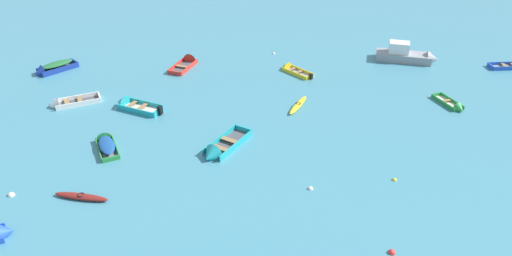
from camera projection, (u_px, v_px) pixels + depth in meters
name	position (u px, v px, depth m)	size (l,w,h in m)	color
rowboat_turquoise_outer_left	(218.00, 151.00, 30.21)	(3.14, 4.63, 1.33)	#4C4C51
kayak_yellow_near_left	(298.00, 105.00, 35.87)	(1.61, 3.30, 0.31)	yellow
rowboat_green_cluster_inner	(106.00, 143.00, 30.99)	(2.64, 3.37, 1.06)	gray
kayak_maroon_far_left	(81.00, 197.00, 26.25)	(3.31, 0.76, 0.31)	maroon
motor_launch_grey_midfield_left	(408.00, 55.00, 43.62)	(5.87, 2.48, 2.13)	gray
rowboat_red_back_row_left	(188.00, 62.00, 43.25)	(2.20, 4.06, 1.30)	#4C4C51
rowboat_deep_blue_midfield_right	(51.00, 68.00, 41.48)	(3.36, 3.83, 1.24)	#4C4C51
rowboat_turquoise_distant_center	(130.00, 105.00, 35.74)	(4.22, 2.49, 1.29)	beige
rowboat_yellow_near_camera	(291.00, 69.00, 41.86)	(3.24, 3.02, 0.99)	gray
rowboat_green_near_right	(455.00, 106.00, 35.67)	(2.21, 3.14, 0.89)	beige
rowboat_white_outer_right	(64.00, 104.00, 35.97)	(3.96, 3.04, 1.21)	#4C4C51
mooring_buoy_between_boats_left	(274.00, 54.00, 45.51)	(0.30, 0.30, 0.30)	silver
mooring_buoy_midfield	(11.00, 195.00, 26.59)	(0.39, 0.39, 0.39)	silver
mooring_buoy_between_boats_right	(394.00, 180.00, 27.83)	(0.28, 0.28, 0.28)	yellow
mooring_buoy_far_field	(392.00, 253.00, 22.75)	(0.38, 0.38, 0.38)	red
mooring_buoy_near_foreground	(310.00, 189.00, 27.09)	(0.32, 0.32, 0.32)	silver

